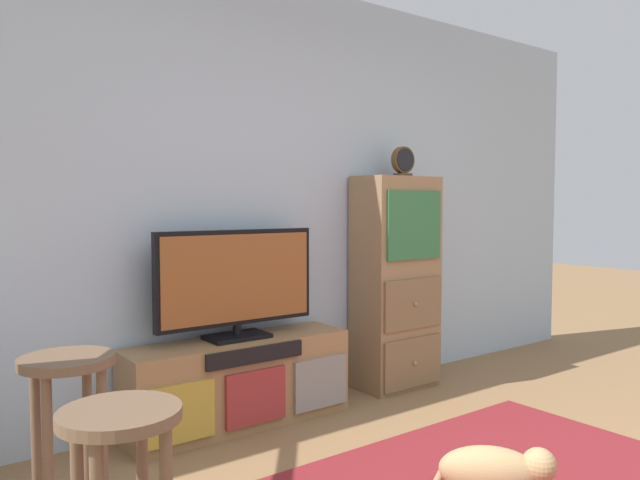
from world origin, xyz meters
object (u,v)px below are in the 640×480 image
(side_cabinet, at_px, (396,282))
(media_console, at_px, (240,382))
(desk_clock, at_px, (403,162))
(dog, at_px, (496,470))
(bar_stool_far, at_px, (68,407))
(television, at_px, (237,281))
(bar_stool_near, at_px, (121,474))

(side_cabinet, bearing_deg, media_console, -179.54)
(desk_clock, bearing_deg, dog, -119.92)
(media_console, relative_size, desk_clock, 6.44)
(desk_clock, distance_m, dog, 2.21)
(desk_clock, bearing_deg, bar_stool_far, -162.90)
(media_console, height_order, side_cabinet, side_cabinet)
(television, bearing_deg, bar_stool_far, -145.54)
(media_console, distance_m, bar_stool_far, 1.39)
(side_cabinet, height_order, bar_stool_near, side_cabinet)
(television, relative_size, bar_stool_near, 1.39)
(bar_stool_near, xyz_separation_m, dog, (1.63, -0.04, -0.42))
(media_console, relative_size, side_cabinet, 0.91)
(side_cabinet, relative_size, desk_clock, 7.07)
(media_console, height_order, bar_stool_near, bar_stool_near)
(television, relative_size, bar_stool_far, 1.36)
(bar_stool_far, bearing_deg, side_cabinet, 17.72)
(media_console, bearing_deg, dog, -71.62)
(side_cabinet, xyz_separation_m, bar_stool_near, (-2.41, -1.41, -0.20))
(dog, bearing_deg, desk_clock, 60.08)
(side_cabinet, xyz_separation_m, desk_clock, (0.04, -0.01, 0.85))
(television, distance_m, bar_stool_near, 1.86)
(television, relative_size, desk_clock, 4.77)
(bar_stool_near, bearing_deg, television, 50.96)
(bar_stool_near, relative_size, bar_stool_far, 0.98)
(desk_clock, relative_size, bar_stool_far, 0.29)
(desk_clock, xyz_separation_m, bar_stool_near, (-2.46, -1.40, -1.05))
(media_console, xyz_separation_m, bar_stool_near, (-1.16, -1.40, 0.28))
(desk_clock, relative_size, bar_stool_near, 0.29)
(side_cabinet, height_order, bar_stool_far, side_cabinet)
(side_cabinet, xyz_separation_m, bar_stool_far, (-2.39, -0.76, -0.20))
(television, height_order, desk_clock, desk_clock)
(media_console, height_order, television, television)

